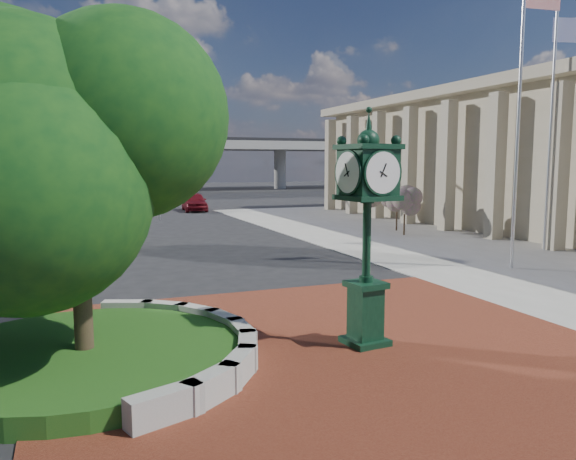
# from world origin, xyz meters

# --- Properties ---
(ground) EXTENTS (200.00, 200.00, 0.00)m
(ground) POSITION_xyz_m (0.00, 0.00, 0.00)
(ground) COLOR black
(ground) RESTS_ON ground
(plaza) EXTENTS (12.00, 12.00, 0.04)m
(plaza) POSITION_xyz_m (0.00, -1.00, 0.02)
(plaza) COLOR maroon
(plaza) RESTS_ON ground
(sidewalk) EXTENTS (20.00, 50.00, 0.04)m
(sidewalk) POSITION_xyz_m (16.00, 10.00, 0.02)
(sidewalk) COLOR #9E9B93
(sidewalk) RESTS_ON ground
(planter_wall) EXTENTS (2.96, 6.77, 0.54)m
(planter_wall) POSITION_xyz_m (-2.71, -0.00, 0.27)
(planter_wall) COLOR #9E9B93
(planter_wall) RESTS_ON ground
(grass_bed) EXTENTS (6.10, 6.10, 0.40)m
(grass_bed) POSITION_xyz_m (-5.00, 0.00, 0.20)
(grass_bed) COLOR #1A4D16
(grass_bed) RESTS_ON ground
(overpass) EXTENTS (90.00, 12.00, 7.50)m
(overpass) POSITION_xyz_m (-0.22, 70.00, 6.54)
(overpass) COLOR #9E9B93
(overpass) RESTS_ON ground
(tree_planter) EXTENTS (5.20, 5.20, 6.33)m
(tree_planter) POSITION_xyz_m (-5.00, 0.00, 3.72)
(tree_planter) COLOR #38281C
(tree_planter) RESTS_ON ground
(tree_street) EXTENTS (4.40, 4.40, 5.45)m
(tree_street) POSITION_xyz_m (-4.00, 18.00, 3.24)
(tree_street) COLOR #38281C
(tree_street) RESTS_ON ground
(post_clock) EXTENTS (1.17, 1.17, 5.11)m
(post_clock) POSITION_xyz_m (0.81, -0.82, 2.81)
(post_clock) COLOR black
(post_clock) RESTS_ON ground
(parked_car) EXTENTS (2.20, 4.70, 1.56)m
(parked_car) POSITION_xyz_m (4.43, 35.04, 0.78)
(parked_car) COLOR maroon
(parked_car) RESTS_ON ground
(flagpole_a) EXTENTS (1.73, 0.20, 11.05)m
(flagpole_a) POSITION_xyz_m (10.38, 5.11, 5.66)
(flagpole_a) COLOR silver
(flagpole_a) RESTS_ON ground
(flagpole_b) EXTENTS (1.65, 0.45, 10.74)m
(flagpole_b) POSITION_xyz_m (15.00, 8.05, 5.51)
(flagpole_b) COLOR silver
(flagpole_b) RESTS_ON ground
(street_lamp_near) EXTENTS (1.95, 0.25, 8.67)m
(street_lamp_near) POSITION_xyz_m (0.82, 28.70, 5.08)
(street_lamp_near) COLOR slate
(street_lamp_near) RESTS_ON ground
(street_lamp_far) EXTENTS (1.85, 0.53, 8.30)m
(street_lamp_far) POSITION_xyz_m (-4.09, 43.38, 4.86)
(street_lamp_far) COLOR slate
(street_lamp_far) RESTS_ON ground
(shrub_near) EXTENTS (1.20, 1.20, 2.20)m
(shrub_near) POSITION_xyz_m (11.97, 14.99, 1.59)
(shrub_near) COLOR #38281C
(shrub_near) RESTS_ON ground
(shrub_mid) EXTENTS (1.20, 1.20, 2.20)m
(shrub_mid) POSITION_xyz_m (12.72, 16.96, 1.59)
(shrub_mid) COLOR #38281C
(shrub_mid) RESTS_ON ground
(shrub_far) EXTENTS (1.20, 1.20, 2.20)m
(shrub_far) POSITION_xyz_m (13.60, 22.05, 1.59)
(shrub_far) COLOR #38281C
(shrub_far) RESTS_ON ground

